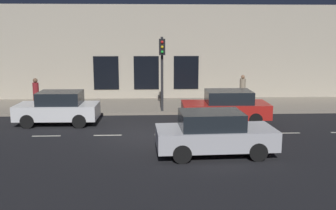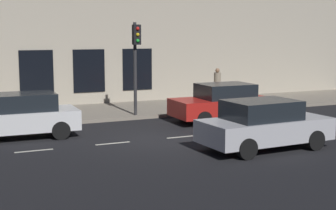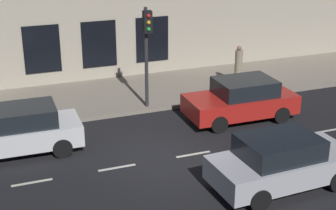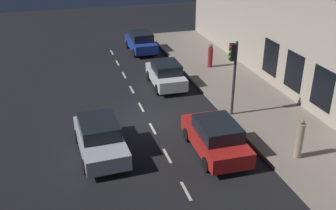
{
  "view_description": "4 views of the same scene",
  "coord_description": "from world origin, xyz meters",
  "px_view_note": "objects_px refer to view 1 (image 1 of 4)",
  "views": [
    {
      "loc": [
        -15.95,
        -0.25,
        4.33
      ],
      "look_at": [
        0.97,
        -1.04,
        1.12
      ],
      "focal_mm": 40.81,
      "sensor_mm": 36.0,
      "label": 1
    },
    {
      "loc": [
        -15.87,
        6.78,
        3.69
      ],
      "look_at": [
        1.67,
        -1.2,
        0.92
      ],
      "focal_mm": 54.02,
      "sensor_mm": 36.0,
      "label": 2
    },
    {
      "loc": [
        -13.82,
        5.2,
        7.55
      ],
      "look_at": [
        1.94,
        -0.85,
        1.07
      ],
      "focal_mm": 54.66,
      "sensor_mm": 36.0,
      "label": 3
    },
    {
      "loc": [
        -4.12,
        -17.68,
        9.5
      ],
      "look_at": [
        0.97,
        -0.44,
        0.94
      ],
      "focal_mm": 41.63,
      "sensor_mm": 36.0,
      "label": 4
    }
  ],
  "objects_px": {
    "traffic_light": "(162,60)",
    "pedestrian_1": "(36,93)",
    "parked_car_1": "(58,108)",
    "pedestrian_0": "(242,92)",
    "parked_car_3": "(214,133)",
    "parked_car_0": "(226,107)"
  },
  "relations": [
    {
      "from": "parked_car_0",
      "to": "pedestrian_1",
      "type": "bearing_deg",
      "value": 70.0
    },
    {
      "from": "parked_car_3",
      "to": "pedestrian_1",
      "type": "xyz_separation_m",
      "value": [
        8.83,
        8.85,
        0.13
      ]
    },
    {
      "from": "traffic_light",
      "to": "parked_car_3",
      "type": "xyz_separation_m",
      "value": [
        -7.04,
        -1.64,
        -2.1
      ]
    },
    {
      "from": "parked_car_0",
      "to": "parked_car_3",
      "type": "xyz_separation_m",
      "value": [
        -4.94,
        1.4,
        -0.0
      ]
    },
    {
      "from": "traffic_light",
      "to": "parked_car_1",
      "type": "relative_size",
      "value": 1.02
    },
    {
      "from": "pedestrian_0",
      "to": "traffic_light",
      "type": "bearing_deg",
      "value": 73.63
    },
    {
      "from": "parked_car_1",
      "to": "pedestrian_1",
      "type": "height_order",
      "value": "pedestrian_1"
    },
    {
      "from": "parked_car_0",
      "to": "pedestrian_1",
      "type": "relative_size",
      "value": 2.57
    },
    {
      "from": "parked_car_1",
      "to": "pedestrian_1",
      "type": "bearing_deg",
      "value": 30.65
    },
    {
      "from": "parked_car_1",
      "to": "pedestrian_1",
      "type": "xyz_separation_m",
      "value": [
        3.84,
        2.16,
        0.13
      ]
    },
    {
      "from": "pedestrian_1",
      "to": "parked_car_1",
      "type": "bearing_deg",
      "value": -122.53
    },
    {
      "from": "pedestrian_0",
      "to": "pedestrian_1",
      "type": "height_order",
      "value": "pedestrian_0"
    },
    {
      "from": "parked_car_3",
      "to": "pedestrian_0",
      "type": "xyz_separation_m",
      "value": [
        8.12,
        -2.97,
        0.22
      ]
    },
    {
      "from": "traffic_light",
      "to": "pedestrian_1",
      "type": "distance_m",
      "value": 7.68
    },
    {
      "from": "parked_car_1",
      "to": "pedestrian_0",
      "type": "bearing_deg",
      "value": -70.66
    },
    {
      "from": "parked_car_3",
      "to": "pedestrian_0",
      "type": "bearing_deg",
      "value": 157.46
    },
    {
      "from": "parked_car_0",
      "to": "pedestrian_1",
      "type": "xyz_separation_m",
      "value": [
        3.89,
        10.25,
        0.13
      ]
    },
    {
      "from": "traffic_light",
      "to": "parked_car_3",
      "type": "height_order",
      "value": "traffic_light"
    },
    {
      "from": "parked_car_1",
      "to": "parked_car_3",
      "type": "bearing_deg",
      "value": -125.33
    },
    {
      "from": "parked_car_3",
      "to": "pedestrian_1",
      "type": "height_order",
      "value": "pedestrian_1"
    },
    {
      "from": "traffic_light",
      "to": "pedestrian_0",
      "type": "bearing_deg",
      "value": -76.82
    },
    {
      "from": "pedestrian_0",
      "to": "pedestrian_1",
      "type": "xyz_separation_m",
      "value": [
        0.71,
        11.82,
        -0.09
      ]
    }
  ]
}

